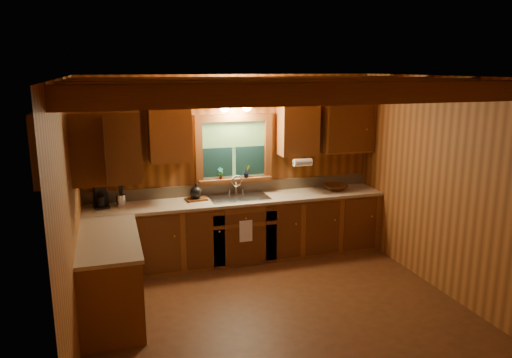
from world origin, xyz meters
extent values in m
plane|color=#4F2A13|center=(0.00, 0.00, 0.00)|extent=(4.20, 4.20, 0.00)
plane|color=brown|center=(0.00, 0.00, 2.60)|extent=(4.20, 4.20, 0.00)
plane|color=brown|center=(0.00, 1.90, 1.30)|extent=(4.20, 0.00, 4.20)
plane|color=brown|center=(0.00, -1.90, 1.30)|extent=(4.20, 0.00, 4.20)
plane|color=brown|center=(-2.10, 0.00, 1.30)|extent=(0.00, 3.80, 3.80)
plane|color=brown|center=(2.10, 0.00, 1.30)|extent=(0.00, 3.80, 3.80)
cube|color=brown|center=(0.00, -1.20, 2.49)|extent=(4.20, 0.14, 0.18)
cube|color=brown|center=(0.00, -0.40, 2.49)|extent=(4.20, 0.14, 0.18)
cube|color=brown|center=(0.00, 0.40, 2.49)|extent=(4.20, 0.14, 0.18)
cube|color=brown|center=(0.00, 1.20, 2.49)|extent=(4.20, 0.14, 0.18)
cube|color=brown|center=(0.00, 1.59, 0.43)|extent=(4.20, 0.62, 0.86)
cube|color=brown|center=(-1.79, 0.48, 0.43)|extent=(0.62, 1.60, 0.86)
cube|color=tan|center=(0.00, 1.59, 0.88)|extent=(4.20, 0.66, 0.04)
cube|color=tan|center=(-1.78, 0.48, 0.88)|extent=(0.64, 1.60, 0.04)
cube|color=tan|center=(0.00, 1.89, 0.98)|extent=(4.20, 0.02, 0.16)
cube|color=white|center=(-1.47, 0.68, 0.43)|extent=(0.02, 0.60, 0.80)
cube|color=brown|center=(-1.70, 1.73, 1.84)|extent=(0.78, 0.34, 0.78)
cube|color=brown|center=(-0.92, 1.73, 1.84)|extent=(0.55, 0.34, 0.78)
cube|color=brown|center=(0.92, 1.73, 1.84)|extent=(0.55, 0.34, 0.78)
cube|color=brown|center=(1.70, 1.73, 1.84)|extent=(0.78, 0.34, 0.78)
cube|color=brown|center=(-1.93, 0.68, 1.84)|extent=(0.34, 1.10, 0.78)
cube|color=brown|center=(0.00, 1.86, 2.00)|extent=(1.12, 0.08, 0.10)
cube|color=brown|center=(0.00, 1.86, 1.10)|extent=(1.12, 0.08, 0.10)
cube|color=brown|center=(-0.51, 1.86, 1.55)|extent=(0.10, 0.08, 0.80)
cube|color=brown|center=(0.51, 1.86, 1.55)|extent=(0.10, 0.08, 0.80)
cube|color=#497631|center=(0.00, 1.90, 1.55)|extent=(0.92, 0.01, 0.80)
cube|color=#102E2D|center=(-0.24, 1.87, 1.37)|extent=(0.42, 0.02, 0.42)
cube|color=#102E2D|center=(0.24, 1.87, 1.37)|extent=(0.42, 0.02, 0.42)
cylinder|color=black|center=(0.00, 1.87, 1.57)|extent=(0.92, 0.01, 0.01)
cube|color=brown|center=(0.00, 1.82, 1.12)|extent=(1.06, 0.14, 0.04)
cylinder|color=black|center=(0.00, 1.86, 2.23)|extent=(0.08, 0.03, 0.08)
cylinder|color=black|center=(-0.10, 1.80, 2.23)|extent=(0.09, 0.17, 0.08)
cylinder|color=black|center=(0.10, 1.80, 2.23)|extent=(0.09, 0.17, 0.08)
sphere|color=#FFE0A5|center=(-0.16, 1.74, 2.16)|extent=(0.13, 0.13, 0.13)
sphere|color=#FFE0A5|center=(0.16, 1.74, 2.16)|extent=(0.13, 0.13, 0.13)
cylinder|color=white|center=(0.92, 1.53, 1.37)|extent=(0.27, 0.11, 0.11)
cube|color=white|center=(0.00, 1.26, 0.52)|extent=(0.18, 0.01, 0.30)
cube|color=silver|center=(0.00, 1.60, 0.91)|extent=(0.82, 0.48, 0.02)
cube|color=#262628|center=(-0.19, 1.60, 0.84)|extent=(0.34, 0.40, 0.14)
cube|color=#262628|center=(0.19, 1.60, 0.84)|extent=(0.34, 0.40, 0.14)
cylinder|color=silver|center=(0.00, 1.78, 1.01)|extent=(0.04, 0.04, 0.22)
torus|color=silver|center=(0.00, 1.72, 1.12)|extent=(0.16, 0.02, 0.16)
cube|color=black|center=(-1.85, 1.66, 0.91)|extent=(0.18, 0.21, 0.03)
cube|color=black|center=(-1.85, 1.73, 1.07)|extent=(0.18, 0.08, 0.29)
cube|color=black|center=(-1.85, 1.64, 1.19)|extent=(0.18, 0.19, 0.04)
cylinder|color=black|center=(-1.85, 1.63, 1.00)|extent=(0.11, 0.11, 0.13)
cylinder|color=silver|center=(-1.60, 1.66, 0.98)|extent=(0.13, 0.13, 0.16)
cylinder|color=black|center=(-1.62, 1.65, 1.14)|extent=(0.03, 0.04, 0.23)
cylinder|color=black|center=(-1.60, 1.66, 1.14)|extent=(0.01, 0.01, 0.23)
cylinder|color=black|center=(-1.58, 1.67, 1.14)|extent=(0.03, 0.04, 0.23)
cylinder|color=black|center=(-1.57, 1.68, 1.14)|extent=(0.04, 0.06, 0.23)
cube|color=#532B11|center=(-0.60, 1.67, 0.91)|extent=(0.31, 0.24, 0.03)
sphere|color=black|center=(-0.60, 1.67, 1.01)|extent=(0.17, 0.17, 0.17)
cylinder|color=black|center=(-0.60, 1.67, 1.11)|extent=(0.03, 0.03, 0.04)
imported|color=#48230C|center=(1.49, 1.61, 0.94)|extent=(0.36, 0.36, 0.08)
imported|color=#532B11|center=(-0.22, 1.81, 1.23)|extent=(0.10, 0.08, 0.17)
imported|color=#532B11|center=(0.17, 1.79, 1.23)|extent=(0.12, 0.10, 0.19)
camera|label=1|loc=(-1.73, -4.79, 2.70)|focal=34.22mm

